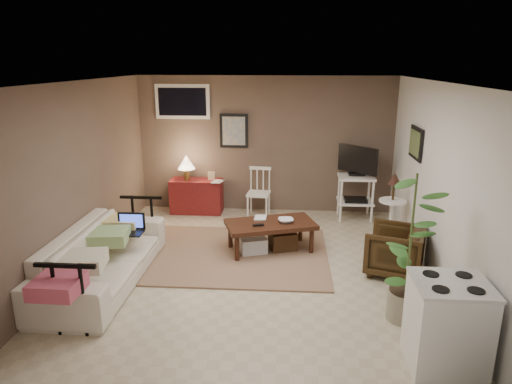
# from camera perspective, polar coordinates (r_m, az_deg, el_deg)

# --- Properties ---
(floor) EXTENTS (5.00, 5.00, 0.00)m
(floor) POSITION_cam_1_polar(r_m,az_deg,el_deg) (6.11, -0.36, -9.52)
(floor) COLOR #C1B293
(floor) RESTS_ON ground
(art_back) EXTENTS (0.50, 0.03, 0.60)m
(art_back) POSITION_cam_1_polar(r_m,az_deg,el_deg) (8.11, -2.77, 7.65)
(art_back) COLOR black
(art_right) EXTENTS (0.03, 0.60, 0.45)m
(art_right) POSITION_cam_1_polar(r_m,az_deg,el_deg) (6.86, 19.38, 5.79)
(art_right) COLOR black
(window) EXTENTS (0.96, 0.03, 0.60)m
(window) POSITION_cam_1_polar(r_m,az_deg,el_deg) (8.22, -9.18, 11.08)
(window) COLOR white
(rug) EXTENTS (2.60, 2.09, 0.02)m
(rug) POSITION_cam_1_polar(r_m,az_deg,el_deg) (6.50, -2.60, -7.75)
(rug) COLOR #9A7459
(rug) RESTS_ON floor
(coffee_table) EXTENTS (1.37, 1.00, 0.47)m
(coffee_table) POSITION_cam_1_polar(r_m,az_deg,el_deg) (6.52, 1.73, -5.31)
(coffee_table) COLOR #3C1A10
(coffee_table) RESTS_ON floor
(sofa) EXTENTS (0.68, 2.31, 0.90)m
(sofa) POSITION_cam_1_polar(r_m,az_deg,el_deg) (5.88, -18.70, -6.63)
(sofa) COLOR silver
(sofa) RESTS_ON floor
(sofa_pillows) EXTENTS (0.44, 2.20, 0.16)m
(sofa_pillows) POSITION_cam_1_polar(r_m,az_deg,el_deg) (5.60, -19.32, -6.72)
(sofa_pillows) COLOR beige
(sofa_pillows) RESTS_ON sofa
(sofa_end_rails) EXTENTS (0.62, 2.31, 0.78)m
(sofa_end_rails) POSITION_cam_1_polar(r_m,az_deg,el_deg) (5.86, -17.44, -7.29)
(sofa_end_rails) COLOR black
(sofa_end_rails) RESTS_ON floor
(laptop) EXTENTS (0.36, 0.26, 0.24)m
(laptop) POSITION_cam_1_polar(r_m,az_deg,el_deg) (6.10, -15.45, -4.20)
(laptop) COLOR black
(laptop) RESTS_ON sofa
(red_console) EXTENTS (0.91, 0.40, 1.05)m
(red_console) POSITION_cam_1_polar(r_m,az_deg,el_deg) (8.23, -7.54, -0.10)
(red_console) COLOR maroon
(red_console) RESTS_ON floor
(spindle_chair) EXTENTS (0.42, 0.42, 0.85)m
(spindle_chair) POSITION_cam_1_polar(r_m,az_deg,el_deg) (7.98, 0.34, -0.21)
(spindle_chair) COLOR white
(spindle_chair) RESTS_ON floor
(tv_stand) EXTENTS (0.60, 0.56, 1.27)m
(tv_stand) POSITION_cam_1_polar(r_m,az_deg,el_deg) (7.94, 12.42, 1.36)
(tv_stand) COLOR white
(tv_stand) RESTS_ON floor
(side_table) EXTENTS (0.40, 0.40, 1.06)m
(side_table) POSITION_cam_1_polar(r_m,az_deg,el_deg) (7.09, 16.73, -0.83)
(side_table) COLOR white
(side_table) RESTS_ON floor
(armchair) EXTENTS (0.81, 0.84, 0.69)m
(armchair) POSITION_cam_1_polar(r_m,az_deg,el_deg) (6.10, 16.93, -6.75)
(armchair) COLOR #33200E
(armchair) RESTS_ON floor
(potted_plant) EXTENTS (0.40, 0.40, 1.62)m
(potted_plant) POSITION_cam_1_polar(r_m,az_deg,el_deg) (4.90, 18.73, -6.10)
(potted_plant) COLOR gray
(potted_plant) RESTS_ON floor
(stove) EXTENTS (0.64, 0.59, 0.83)m
(stove) POSITION_cam_1_polar(r_m,az_deg,el_deg) (4.49, 22.77, -15.04)
(stove) COLOR white
(stove) RESTS_ON floor
(bowl) EXTENTS (0.22, 0.08, 0.22)m
(bowl) POSITION_cam_1_polar(r_m,az_deg,el_deg) (6.43, 3.75, -2.88)
(bowl) COLOR #3C1A10
(bowl) RESTS_ON coffee_table
(book_table) EXTENTS (0.17, 0.02, 0.23)m
(book_table) POSITION_cam_1_polar(r_m,az_deg,el_deg) (6.58, -0.17, -2.33)
(book_table) COLOR #3C1A10
(book_table) RESTS_ON coffee_table
(book_console) EXTENTS (0.17, 0.06, 0.23)m
(book_console) POSITION_cam_1_polar(r_m,az_deg,el_deg) (7.95, -5.43, 2.07)
(book_console) COLOR #3C1A10
(book_console) RESTS_ON red_console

